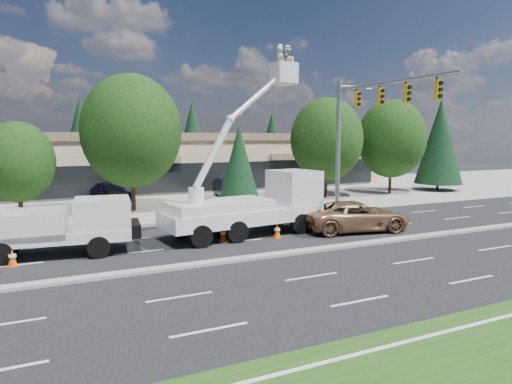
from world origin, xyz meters
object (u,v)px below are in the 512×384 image
minivan (356,216)px  signal_mast (359,122)px  bucket_truck (257,195)px  utility_pickup (66,232)px

minivan → signal_mast: bearing=-27.4°
signal_mast → minivan: signal_mast is taller
bucket_truck → minivan: bucket_truck is taller
signal_mast → utility_pickup: (-17.97, -2.90, -5.06)m
signal_mast → bucket_truck: size_ratio=1.02×
signal_mast → minivan: 7.54m
utility_pickup → bucket_truck: bucket_truck is taller
utility_pickup → minivan: 14.66m
signal_mast → minivan: (-3.37, -4.24, -5.24)m
signal_mast → minivan: size_ratio=1.73×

